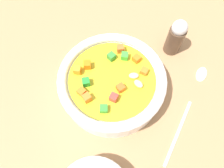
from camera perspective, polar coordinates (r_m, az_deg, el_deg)
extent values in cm
cube|color=#9E754F|center=(43.80, 0.00, -2.16)|extent=(140.00, 140.00, 2.00)
cylinder|color=white|center=(40.72, 0.00, -0.29)|extent=(19.29, 19.29, 4.73)
torus|color=white|center=(38.14, 0.00, 1.55)|extent=(19.84, 19.84, 1.70)
cylinder|color=gold|center=(38.42, 0.00, 1.34)|extent=(15.91, 15.91, 0.40)
cube|color=#E1591F|center=(36.76, 2.30, -1.03)|extent=(1.73, 1.73, 1.30)
cube|color=orange|center=(40.74, 2.28, 9.48)|extent=(1.77, 1.77, 1.44)
cube|color=red|center=(35.99, 0.45, -3.62)|extent=(1.31, 1.31, 1.36)
cube|color=green|center=(39.91, 3.63, 7.42)|extent=(1.62, 1.62, 1.29)
cube|color=orange|center=(36.88, -8.20, -2.06)|extent=(1.52, 1.52, 1.17)
ellipsoid|color=beige|center=(37.49, 7.14, 0.05)|extent=(2.02, 1.57, 1.04)
cube|color=orange|center=(38.81, 8.63, 3.48)|extent=(1.28, 1.28, 1.04)
ellipsoid|color=beige|center=(38.18, 5.89, 2.25)|extent=(2.12, 1.87, 0.94)
cube|color=orange|center=(36.15, -6.77, -3.70)|extent=(1.71, 1.71, 1.49)
cube|color=orange|center=(39.89, 6.62, 6.83)|extent=(1.61, 1.61, 1.21)
cube|color=#32832F|center=(39.85, -0.15, 7.42)|extent=(1.62, 1.62, 1.25)
cube|color=orange|center=(38.76, -9.32, 3.75)|extent=(1.64, 1.64, 1.44)
cube|color=green|center=(35.43, -2.23, -6.69)|extent=(1.72, 1.72, 1.14)
cube|color=orange|center=(38.87, -6.94, 4.71)|extent=(1.76, 1.76, 1.48)
cube|color=green|center=(37.41, -7.00, 0.50)|extent=(1.79, 1.79, 1.41)
cylinder|color=silver|center=(41.71, 17.45, -12.25)|extent=(0.64, 13.52, 0.62)
ellipsoid|color=silver|center=(47.93, 23.11, 2.70)|extent=(2.09, 3.72, 0.87)
cylinder|color=#4C3828|center=(47.06, 16.43, 11.22)|extent=(3.46, 3.46, 6.36)
sphere|color=silver|center=(44.11, 17.78, 14.25)|extent=(3.11, 3.11, 3.11)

